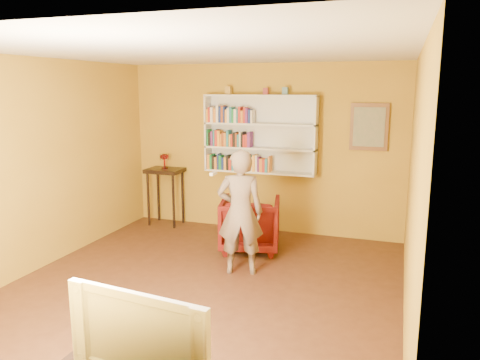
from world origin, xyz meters
name	(u,v)px	position (x,y,z in m)	size (l,w,h in m)	color
room_shell	(200,205)	(0.00, 0.00, 1.02)	(5.30, 5.80, 2.88)	#412415
bookshelf	(261,134)	(0.00, 2.41, 1.59)	(1.80, 0.29, 1.23)	silver
books_row_lower	(239,163)	(-0.33, 2.30, 1.13)	(1.06, 0.19, 0.26)	orange
books_row_middle	(230,139)	(-0.49, 2.31, 1.51)	(0.73, 0.19, 0.26)	#1D833E
books_row_upper	(229,115)	(-0.49, 2.30, 1.89)	(0.76, 0.18, 0.27)	orange
ornament_left	(228,90)	(-0.53, 2.35, 2.28)	(0.09, 0.09, 0.12)	#B18932
ornament_centre	(266,91)	(0.09, 2.35, 2.27)	(0.07, 0.07, 0.10)	maroon
ornament_right	(285,91)	(0.40, 2.35, 2.27)	(0.08, 0.08, 0.11)	slate
framed_painting	(369,127)	(1.65, 2.46, 1.75)	(0.55, 0.05, 0.70)	brown
console_table	(165,178)	(-1.65, 2.25, 0.80)	(0.59, 0.45, 0.97)	black
ruby_lustre	(164,158)	(-1.65, 2.25, 1.15)	(0.16, 0.16, 0.25)	maroon
armchair	(250,224)	(0.12, 1.49, 0.38)	(0.82, 0.85, 0.77)	#470506
person	(240,212)	(0.27, 0.62, 0.79)	(0.58, 0.38, 1.59)	#705D52
game_remote	(213,173)	(0.01, 0.39, 1.31)	(0.04, 0.15, 0.04)	silver
television	(147,330)	(0.61, -2.25, 0.76)	(1.05, 0.14, 0.61)	black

